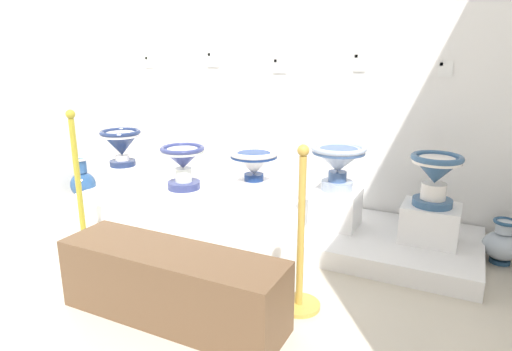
% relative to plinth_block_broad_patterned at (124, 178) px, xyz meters
% --- Properties ---
extents(ground_plane, '(6.04, 5.45, 0.02)m').
position_rel_plinth_block_broad_patterned_xyz_m(ground_plane, '(1.36, -1.40, -0.27)').
color(ground_plane, beige).
extents(wall_back, '(4.24, 0.06, 3.25)m').
position_rel_plinth_block_broad_patterned_xyz_m(wall_back, '(1.36, 0.55, 1.37)').
color(wall_back, white).
rests_on(wall_back, ground_plane).
extents(display_platform, '(3.43, 0.94, 0.13)m').
position_rel_plinth_block_broad_patterned_xyz_m(display_platform, '(1.36, 0.03, -0.19)').
color(display_platform, white).
rests_on(display_platform, ground_plane).
extents(plinth_block_broad_patterned, '(0.28, 0.31, 0.25)m').
position_rel_plinth_block_broad_patterned_xyz_m(plinth_block_broad_patterned, '(0.00, 0.00, 0.00)').
color(plinth_block_broad_patterned, white).
rests_on(plinth_block_broad_patterned, display_platform).
extents(antique_toilet_broad_patterned, '(0.37, 0.37, 0.33)m').
position_rel_plinth_block_broad_patterned_xyz_m(antique_toilet_broad_patterned, '(-0.00, -0.00, 0.34)').
color(antique_toilet_broad_patterned, navy).
rests_on(antique_toilet_broad_patterned, plinth_block_broad_patterned).
extents(plinth_block_squat_floral, '(0.33, 0.31, 0.11)m').
position_rel_plinth_block_broad_patterned_xyz_m(plinth_block_squat_floral, '(0.66, 0.03, -0.07)').
color(plinth_block_squat_floral, white).
rests_on(plinth_block_squat_floral, display_platform).
extents(antique_toilet_squat_floral, '(0.38, 0.38, 0.38)m').
position_rel_plinth_block_broad_patterned_xyz_m(antique_toilet_squat_floral, '(0.66, 0.03, 0.24)').
color(antique_toilet_squat_floral, navy).
rests_on(antique_toilet_squat_floral, plinth_block_squat_floral).
extents(plinth_block_central_ornate, '(0.34, 0.39, 0.22)m').
position_rel_plinth_block_broad_patterned_xyz_m(plinth_block_central_ornate, '(1.36, 0.03, -0.01)').
color(plinth_block_central_ornate, white).
rests_on(plinth_block_central_ornate, display_platform).
extents(antique_toilet_central_ornate, '(0.39, 0.39, 0.30)m').
position_rel_plinth_block_broad_patterned_xyz_m(antique_toilet_central_ornate, '(1.36, 0.03, 0.29)').
color(antique_toilet_central_ornate, white).
rests_on(antique_toilet_central_ornate, plinth_block_central_ornate).
extents(plinth_block_pale_glazed, '(0.34, 0.31, 0.28)m').
position_rel_plinth_block_broad_patterned_xyz_m(plinth_block_pale_glazed, '(2.04, 0.04, 0.02)').
color(plinth_block_pale_glazed, white).
rests_on(plinth_block_pale_glazed, display_platform).
extents(antique_toilet_pale_glazed, '(0.40, 0.40, 0.34)m').
position_rel_plinth_block_broad_patterned_xyz_m(antique_toilet_pale_glazed, '(2.04, 0.04, 0.39)').
color(antique_toilet_pale_glazed, '#ABBCD8').
rests_on(antique_toilet_pale_glazed, plinth_block_pale_glazed).
extents(plinth_block_slender_white, '(0.38, 0.31, 0.26)m').
position_rel_plinth_block_broad_patterned_xyz_m(plinth_block_slender_white, '(2.71, 0.04, 0.01)').
color(plinth_block_slender_white, white).
rests_on(plinth_block_slender_white, display_platform).
extents(antique_toilet_slender_white, '(0.34, 0.34, 0.36)m').
position_rel_plinth_block_broad_patterned_xyz_m(antique_toilet_slender_white, '(2.71, 0.04, 0.37)').
color(antique_toilet_slender_white, '#355B84').
rests_on(antique_toilet_slender_white, plinth_block_slender_white).
extents(info_placard_first, '(0.11, 0.01, 0.11)m').
position_rel_plinth_block_broad_patterned_xyz_m(info_placard_first, '(-0.03, 0.51, 1.06)').
color(info_placard_first, white).
extents(info_placard_second, '(0.13, 0.01, 0.14)m').
position_rel_plinth_block_broad_patterned_xyz_m(info_placard_second, '(0.70, 0.51, 1.09)').
color(info_placard_second, white).
extents(info_placard_third, '(0.13, 0.01, 0.13)m').
position_rel_plinth_block_broad_patterned_xyz_m(info_placard_third, '(1.36, 0.51, 1.04)').
color(info_placard_third, white).
extents(info_placard_fourth, '(0.09, 0.01, 0.15)m').
position_rel_plinth_block_broad_patterned_xyz_m(info_placard_fourth, '(2.04, 0.51, 1.08)').
color(info_placard_fourth, white).
extents(info_placard_fifth, '(0.10, 0.01, 0.11)m').
position_rel_plinth_block_broad_patterned_xyz_m(info_placard_fifth, '(2.67, 0.51, 1.04)').
color(info_placard_fifth, white).
extents(decorative_vase_spare, '(0.24, 0.24, 0.42)m').
position_rel_plinth_block_broad_patterned_xyz_m(decorative_vase_spare, '(-0.46, -0.08, -0.09)').
color(decorative_vase_spare, white).
rests_on(decorative_vase_spare, ground_plane).
extents(decorative_vase_companion, '(0.25, 0.25, 0.32)m').
position_rel_plinth_block_broad_patterned_xyz_m(decorative_vase_companion, '(3.18, 0.20, -0.12)').
color(decorative_vase_companion, navy).
rests_on(decorative_vase_companion, ground_plane).
extents(stanchion_post_near_left, '(0.26, 0.26, 1.04)m').
position_rel_plinth_block_broad_patterned_xyz_m(stanchion_post_near_left, '(0.47, -0.95, 0.05)').
color(stanchion_post_near_left, gold).
rests_on(stanchion_post_near_left, ground_plane).
extents(stanchion_post_near_right, '(0.25, 0.25, 0.95)m').
position_rel_plinth_block_broad_patterned_xyz_m(stanchion_post_near_right, '(2.13, -0.94, 0.03)').
color(stanchion_post_near_right, gold).
rests_on(stanchion_post_near_right, ground_plane).
extents(museum_bench, '(1.28, 0.36, 0.40)m').
position_rel_plinth_block_broad_patterned_xyz_m(museum_bench, '(1.54, -1.34, -0.06)').
color(museum_bench, brown).
rests_on(museum_bench, ground_plane).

